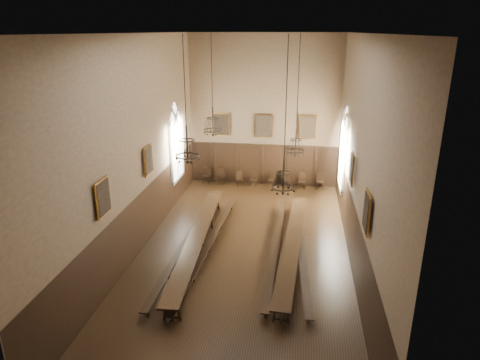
% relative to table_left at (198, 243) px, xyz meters
% --- Properties ---
extents(floor, '(9.00, 18.00, 0.02)m').
position_rel_table_left_xyz_m(floor, '(1.97, 0.18, -0.42)').
color(floor, black).
rests_on(floor, ground).
extents(ceiling, '(9.00, 18.00, 0.02)m').
position_rel_table_left_xyz_m(ceiling, '(1.97, 0.18, 8.60)').
color(ceiling, black).
rests_on(ceiling, ground).
extents(wall_back, '(9.00, 0.02, 9.00)m').
position_rel_table_left_xyz_m(wall_back, '(1.97, 9.19, 4.09)').
color(wall_back, '#826950').
rests_on(wall_back, ground).
extents(wall_front, '(9.00, 0.02, 9.00)m').
position_rel_table_left_xyz_m(wall_front, '(1.97, -8.83, 4.09)').
color(wall_front, '#826950').
rests_on(wall_front, ground).
extents(wall_left, '(0.02, 18.00, 9.00)m').
position_rel_table_left_xyz_m(wall_left, '(-2.54, 0.18, 4.09)').
color(wall_left, '#826950').
rests_on(wall_left, ground).
extents(wall_right, '(0.02, 18.00, 9.00)m').
position_rel_table_left_xyz_m(wall_right, '(6.48, 0.18, 4.09)').
color(wall_right, '#826950').
rests_on(wall_right, ground).
extents(wainscot_panelling, '(9.00, 18.00, 2.50)m').
position_rel_table_left_xyz_m(wainscot_panelling, '(1.97, 0.18, 0.84)').
color(wainscot_panelling, black).
rests_on(wainscot_panelling, floor).
extents(table_left, '(1.27, 10.42, 0.81)m').
position_rel_table_left_xyz_m(table_left, '(0.00, 0.00, 0.00)').
color(table_left, black).
rests_on(table_left, floor).
extents(table_right, '(1.19, 9.79, 0.76)m').
position_rel_table_left_xyz_m(table_right, '(4.05, 0.12, -0.02)').
color(table_right, black).
rests_on(table_right, floor).
extents(bench_left_outer, '(0.37, 10.00, 0.45)m').
position_rel_table_left_xyz_m(bench_left_outer, '(-0.58, -0.01, -0.12)').
color(bench_left_outer, black).
rests_on(bench_left_outer, floor).
extents(bench_left_inner, '(0.76, 10.30, 0.46)m').
position_rel_table_left_xyz_m(bench_left_inner, '(0.49, 0.05, -0.11)').
color(bench_left_inner, black).
rests_on(bench_left_inner, floor).
extents(bench_right_inner, '(0.42, 9.82, 0.44)m').
position_rel_table_left_xyz_m(bench_right_inner, '(3.35, 0.42, -0.12)').
color(bench_right_inner, black).
rests_on(bench_right_inner, floor).
extents(bench_right_outer, '(0.95, 9.99, 0.45)m').
position_rel_table_left_xyz_m(bench_right_outer, '(4.41, 0.38, -0.12)').
color(bench_right_outer, black).
rests_on(bench_right_outer, floor).
extents(chair_0, '(0.54, 0.54, 0.98)m').
position_rel_table_left_xyz_m(chair_0, '(-1.51, 8.78, -0.11)').
color(chair_0, black).
rests_on(chair_0, floor).
extents(chair_1, '(0.49, 0.49, 1.00)m').
position_rel_table_left_xyz_m(chair_1, '(-0.63, 8.73, -0.10)').
color(chair_1, black).
rests_on(chair_1, floor).
extents(chair_2, '(0.50, 0.50, 0.89)m').
position_rel_table_left_xyz_m(chair_2, '(0.56, 8.69, -0.14)').
color(chair_2, black).
rests_on(chair_2, floor).
extents(chair_3, '(0.43, 0.43, 0.87)m').
position_rel_table_left_xyz_m(chair_3, '(1.43, 8.71, -0.14)').
color(chair_3, black).
rests_on(chair_3, floor).
extents(chair_4, '(0.51, 0.51, 0.90)m').
position_rel_table_left_xyz_m(chair_4, '(2.57, 8.68, -0.13)').
color(chair_4, black).
rests_on(chair_4, floor).
extents(chair_5, '(0.55, 0.55, 1.01)m').
position_rel_table_left_xyz_m(chair_5, '(3.42, 8.70, -0.10)').
color(chair_5, black).
rests_on(chair_5, floor).
extents(chair_6, '(0.50, 0.50, 0.98)m').
position_rel_table_left_xyz_m(chair_6, '(4.41, 8.65, -0.11)').
color(chair_6, black).
rests_on(chair_6, floor).
extents(chair_7, '(0.45, 0.45, 0.99)m').
position_rel_table_left_xyz_m(chair_7, '(5.48, 8.67, -0.11)').
color(chair_7, black).
rests_on(chair_7, floor).
extents(chandelier_back_left, '(0.88, 0.88, 4.46)m').
position_rel_table_left_xyz_m(chandelier_back_left, '(0.12, 3.13, 4.58)').
color(chandelier_back_left, black).
rests_on(chandelier_back_left, ceiling).
extents(chandelier_back_right, '(0.80, 0.80, 5.14)m').
position_rel_table_left_xyz_m(chandelier_back_right, '(3.98, 2.55, 3.96)').
color(chandelier_back_right, black).
rests_on(chandelier_back_right, ceiling).
extents(chandelier_front_left, '(0.87, 0.87, 4.24)m').
position_rel_table_left_xyz_m(chandelier_front_left, '(0.26, -1.98, 4.78)').
color(chandelier_front_left, black).
rests_on(chandelier_front_left, ceiling).
extents(chandelier_front_right, '(0.77, 0.77, 4.98)m').
position_rel_table_left_xyz_m(chandelier_front_right, '(3.68, -2.67, 4.13)').
color(chandelier_front_right, black).
rests_on(chandelier_front_right, ceiling).
extents(portrait_back_0, '(1.10, 0.12, 1.40)m').
position_rel_table_left_xyz_m(portrait_back_0, '(-0.63, 9.06, 3.29)').
color(portrait_back_0, '#AF742A').
rests_on(portrait_back_0, wall_back).
extents(portrait_back_1, '(1.10, 0.12, 1.40)m').
position_rel_table_left_xyz_m(portrait_back_1, '(1.97, 9.06, 3.29)').
color(portrait_back_1, '#AF742A').
rests_on(portrait_back_1, wall_back).
extents(portrait_back_2, '(1.10, 0.12, 1.40)m').
position_rel_table_left_xyz_m(portrait_back_2, '(4.57, 9.06, 3.29)').
color(portrait_back_2, '#AF742A').
rests_on(portrait_back_2, wall_back).
extents(portrait_left_0, '(0.12, 1.00, 1.30)m').
position_rel_table_left_xyz_m(portrait_left_0, '(-2.41, 1.18, 3.29)').
color(portrait_left_0, '#AF742A').
rests_on(portrait_left_0, wall_left).
extents(portrait_left_1, '(0.12, 1.00, 1.30)m').
position_rel_table_left_xyz_m(portrait_left_1, '(-2.41, -3.32, 3.29)').
color(portrait_left_1, '#AF742A').
rests_on(portrait_left_1, wall_left).
extents(portrait_right_0, '(0.12, 1.00, 1.30)m').
position_rel_table_left_xyz_m(portrait_right_0, '(6.35, 1.18, 3.29)').
color(portrait_right_0, '#AF742A').
rests_on(portrait_right_0, wall_right).
extents(portrait_right_1, '(0.12, 1.00, 1.30)m').
position_rel_table_left_xyz_m(portrait_right_1, '(6.35, -3.32, 3.29)').
color(portrait_right_1, '#AF742A').
rests_on(portrait_right_1, wall_right).
extents(window_right, '(0.20, 2.20, 4.60)m').
position_rel_table_left_xyz_m(window_right, '(6.40, 5.68, 2.99)').
color(window_right, white).
rests_on(window_right, wall_right).
extents(window_left, '(0.20, 2.20, 4.60)m').
position_rel_table_left_xyz_m(window_left, '(-2.46, 5.68, 2.99)').
color(window_left, white).
rests_on(window_left, wall_left).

